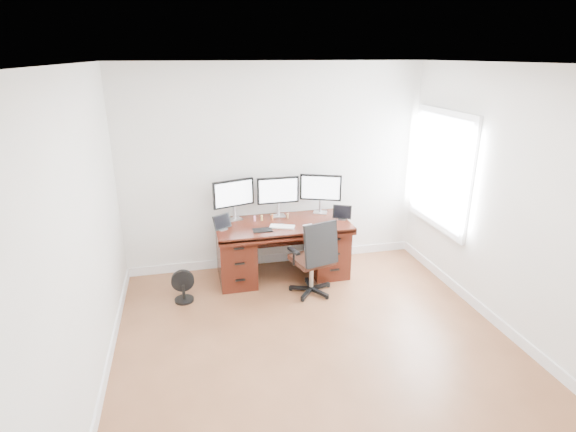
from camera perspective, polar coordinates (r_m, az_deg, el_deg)
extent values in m
plane|color=brown|center=(4.54, 4.54, -17.81)|extent=(4.50, 4.50, 0.00)
cube|color=white|center=(5.95, -1.66, 6.02)|extent=(4.00, 0.10, 2.70)
cube|color=white|center=(4.86, 28.13, 0.42)|extent=(0.10, 4.50, 2.70)
cube|color=white|center=(5.98, 18.81, 5.53)|extent=(0.04, 1.30, 1.50)
cube|color=white|center=(5.97, 18.64, 5.52)|extent=(0.01, 1.15, 1.35)
cube|color=#3D150C|center=(5.71, -0.69, -1.13)|extent=(1.70, 0.80, 0.05)
cube|color=#3D150C|center=(5.80, -6.60, -4.97)|extent=(0.45, 0.70, 0.70)
cube|color=#3D150C|center=(6.03, 4.90, -3.88)|extent=(0.45, 0.70, 0.70)
cube|color=black|center=(6.07, -1.29, -2.12)|extent=(0.74, 0.03, 0.40)
cylinder|color=black|center=(5.63, 2.95, -9.23)|extent=(0.63, 0.63, 0.07)
cylinder|color=silver|center=(5.53, 2.99, -7.24)|extent=(0.05, 0.05, 0.37)
cube|color=#371A10|center=(5.45, 3.02, -5.52)|extent=(0.53, 0.52, 0.06)
cube|color=black|center=(5.18, 4.22, -3.61)|extent=(0.42, 0.15, 0.50)
cube|color=black|center=(5.26, 0.73, -4.45)|extent=(0.11, 0.23, 0.03)
cube|color=black|center=(5.50, 5.27, -3.43)|extent=(0.11, 0.23, 0.03)
cylinder|color=black|center=(5.58, -13.03, -10.32)|extent=(0.23, 0.23, 0.03)
cylinder|color=black|center=(5.53, -13.12, -9.33)|extent=(0.04, 0.04, 0.19)
cylinder|color=black|center=(5.46, -13.23, -8.09)|extent=(0.27, 0.06, 0.27)
cube|color=silver|center=(5.87, -6.80, -0.39)|extent=(0.21, 0.19, 0.01)
cylinder|color=silver|center=(5.84, -6.83, 0.39)|extent=(0.04, 0.04, 0.18)
cube|color=black|center=(5.76, -6.94, 2.88)|extent=(0.54, 0.19, 0.35)
cube|color=white|center=(5.74, -6.86, 2.83)|extent=(0.48, 0.15, 0.30)
cube|color=silver|center=(5.95, -1.25, 0.05)|extent=(0.18, 0.14, 0.01)
cylinder|color=silver|center=(5.92, -1.26, 0.82)|extent=(0.04, 0.04, 0.18)
cube|color=black|center=(5.84, -1.28, 3.28)|extent=(0.55, 0.04, 0.35)
cube|color=white|center=(5.82, -1.24, 3.22)|extent=(0.50, 0.01, 0.30)
cube|color=silver|center=(6.09, 4.09, 0.47)|extent=(0.22, 0.20, 0.01)
cylinder|color=silver|center=(6.06, 4.11, 1.23)|extent=(0.04, 0.04, 0.18)
cube|color=black|center=(5.98, 4.17, 3.63)|extent=(0.52, 0.24, 0.35)
cube|color=white|center=(5.96, 4.16, 3.58)|extent=(0.46, 0.19, 0.30)
cube|color=silver|center=(5.55, -8.31, -1.64)|extent=(0.13, 0.12, 0.01)
cube|color=black|center=(5.52, -8.36, -0.73)|extent=(0.24, 0.18, 0.17)
cube|color=silver|center=(5.87, 6.88, -0.38)|extent=(0.12, 0.11, 0.01)
cube|color=black|center=(5.84, 6.92, 0.48)|extent=(0.25, 0.16, 0.17)
cube|color=silver|center=(5.57, -0.75, -1.35)|extent=(0.33, 0.23, 0.01)
cube|color=silver|center=(5.59, 2.74, -1.31)|extent=(0.15, 0.15, 0.01)
cube|color=black|center=(5.47, -3.26, -1.79)|extent=(0.24, 0.15, 0.01)
cube|color=black|center=(5.63, -1.12, -1.14)|extent=(0.12, 0.08, 0.01)
cylinder|color=pink|center=(5.78, -4.26, -0.42)|extent=(0.02, 0.02, 0.05)
sphere|color=pink|center=(5.77, -4.26, -0.10)|extent=(0.03, 0.03, 0.03)
cylinder|color=#D6AF57|center=(5.79, -3.35, -0.35)|extent=(0.02, 0.02, 0.05)
sphere|color=#D6AF57|center=(5.78, -3.36, -0.03)|extent=(0.03, 0.03, 0.03)
cylinder|color=orange|center=(5.82, -2.00, -0.24)|extent=(0.02, 0.02, 0.05)
sphere|color=orange|center=(5.80, -2.00, 0.08)|extent=(0.03, 0.03, 0.03)
cylinder|color=brown|center=(5.86, -0.06, -0.09)|extent=(0.02, 0.02, 0.05)
sphere|color=brown|center=(5.84, -0.06, 0.23)|extent=(0.03, 0.03, 0.03)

